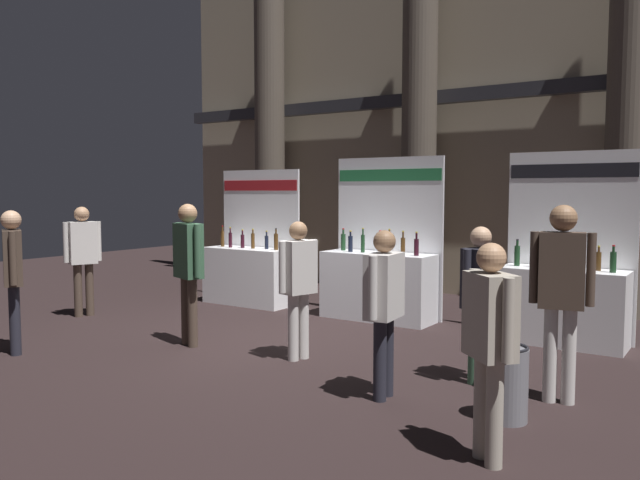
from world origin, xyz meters
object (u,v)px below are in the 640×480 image
object	(u,v)px
visitor_6	(562,285)
visitor_3	(490,333)
exhibitor_booth_1	(379,279)
visitor_2	(13,269)
visitor_0	(188,260)
visitor_5	(384,298)
trash_bin	(507,383)
visitor_7	(298,278)
exhibitor_booth_2	(563,297)
visitor_4	(480,291)
exhibitor_booth_0	(250,270)
visitor_1	(83,251)

from	to	relation	value
visitor_6	visitor_3	bearing A→B (deg)	-105.21
visitor_3	visitor_6	size ratio (longest dim) A/B	0.87
exhibitor_booth_1	visitor_2	distance (m)	5.02
visitor_0	visitor_5	bearing A→B (deg)	-169.12
trash_bin	visitor_7	bearing A→B (deg)	166.98
visitor_0	visitor_2	distance (m)	2.05
exhibitor_booth_1	visitor_0	world-z (taller)	exhibitor_booth_1
exhibitor_booth_1	exhibitor_booth_2	world-z (taller)	exhibitor_booth_1
visitor_4	visitor_7	xyz separation A→B (m)	(-2.04, -0.31, 0.01)
exhibitor_booth_2	visitor_5	xyz separation A→B (m)	(-0.87, -3.18, 0.35)
visitor_7	visitor_2	bearing A→B (deg)	134.38
visitor_0	visitor_2	world-z (taller)	visitor_0
exhibitor_booth_0	visitor_4	size ratio (longest dim) A/B	1.45
exhibitor_booth_2	visitor_0	size ratio (longest dim) A/B	1.38
exhibitor_booth_2	visitor_7	xyz separation A→B (m)	(-2.35, -2.51, 0.35)
exhibitor_booth_1	visitor_5	bearing A→B (deg)	-60.63
exhibitor_booth_0	visitor_6	bearing A→B (deg)	-22.55
visitor_1	visitor_4	world-z (taller)	visitor_1
visitor_3	visitor_5	distance (m)	1.54
trash_bin	visitor_7	distance (m)	2.77
visitor_0	visitor_7	size ratio (longest dim) A/B	1.12
visitor_0	visitor_1	xyz separation A→B (m)	(-2.74, 0.43, -0.06)
exhibitor_booth_2	visitor_4	bearing A→B (deg)	-97.90
exhibitor_booth_0	trash_bin	world-z (taller)	exhibitor_booth_0
visitor_1	visitor_7	world-z (taller)	visitor_1
exhibitor_booth_1	visitor_0	size ratio (longest dim) A/B	1.38
visitor_2	visitor_5	xyz separation A→B (m)	(4.45, 1.01, -0.07)
visitor_2	visitor_4	size ratio (longest dim) A/B	1.08
exhibitor_booth_0	visitor_5	world-z (taller)	exhibitor_booth_0
visitor_4	visitor_7	bearing A→B (deg)	-66.47
exhibitor_booth_0	visitor_7	bearing A→B (deg)	-41.26
visitor_2	visitor_4	bearing A→B (deg)	50.49
exhibitor_booth_0	visitor_0	xyz separation A→B (m)	(1.31, -2.73, 0.49)
visitor_2	visitor_6	size ratio (longest dim) A/B	0.94
visitor_3	visitor_5	world-z (taller)	visitor_5
visitor_7	visitor_4	bearing A→B (deg)	-66.62
exhibitor_booth_2	visitor_7	size ratio (longest dim) A/B	1.54
exhibitor_booth_0	visitor_2	world-z (taller)	exhibitor_booth_0
visitor_1	exhibitor_booth_0	bearing A→B (deg)	169.85
visitor_0	visitor_5	distance (m)	3.04
visitor_3	visitor_0	bearing A→B (deg)	25.88
visitor_0	visitor_2	bearing A→B (deg)	64.35
visitor_3	trash_bin	bearing A→B (deg)	-38.36
visitor_1	visitor_6	xyz separation A→B (m)	(7.15, -0.08, 0.07)
trash_bin	visitor_1	distance (m)	6.98
trash_bin	visitor_7	world-z (taller)	visitor_7
visitor_1	visitor_7	size ratio (longest dim) A/B	1.06
exhibitor_booth_1	visitor_7	distance (m)	2.61
visitor_6	visitor_7	world-z (taller)	visitor_6
exhibitor_booth_1	trash_bin	world-z (taller)	exhibitor_booth_1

